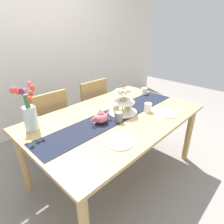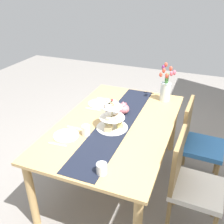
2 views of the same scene
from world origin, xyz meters
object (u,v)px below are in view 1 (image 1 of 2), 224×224
at_px(cream_jug, 144,91).
at_px(fork_right, 158,118).
at_px(tulip_vase, 29,113).
at_px(fork_left, 106,150).
at_px(dinner_plate_left, 119,142).
at_px(chair_left, 48,123).
at_px(mug_grey, 119,117).
at_px(tiered_cake_stand, 123,103).
at_px(teapot, 100,117).
at_px(mug_white_text, 148,108).
at_px(knife_right, 172,109).
at_px(dinner_plate_right, 165,113).
at_px(knife_left, 131,135).
at_px(dining_table, 116,123).
at_px(chair_right, 90,107).

xyz_separation_m(cream_jug, fork_right, (-0.48, -0.50, -0.04)).
height_order(tulip_vase, fork_left, tulip_vase).
relative_size(dinner_plate_left, fork_left, 1.53).
bearing_deg(chair_left, mug_grey, -72.12).
height_order(tiered_cake_stand, teapot, tiered_cake_stand).
height_order(cream_jug, mug_white_text, mug_white_text).
relative_size(tulip_vase, knife_right, 2.47).
distance_m(fork_right, mug_grey, 0.39).
height_order(fork_left, dinner_plate_right, dinner_plate_right).
distance_m(tulip_vase, fork_left, 0.74).
relative_size(tiered_cake_stand, mug_white_text, 3.20).
bearing_deg(dinner_plate_right, mug_white_text, 117.46).
height_order(tiered_cake_stand, fork_left, tiered_cake_stand).
bearing_deg(dinner_plate_left, knife_left, 0.00).
height_order(dinner_plate_left, knife_right, dinner_plate_left).
bearing_deg(mug_white_text, chair_left, 124.90).
xyz_separation_m(tulip_vase, mug_grey, (0.63, -0.45, -0.11)).
relative_size(chair_left, knife_right, 5.35).
height_order(knife_left, dinner_plate_right, dinner_plate_right).
bearing_deg(chair_left, dinner_plate_right, -56.11).
xyz_separation_m(tulip_vase, mug_white_text, (1.00, -0.52, -0.11)).
xyz_separation_m(dining_table, fork_left, (-0.47, -0.34, 0.09)).
xyz_separation_m(chair_right, dinner_plate_right, (0.09, -1.10, 0.24)).
relative_size(tiered_cake_stand, fork_left, 2.03).
height_order(chair_left, knife_right, chair_left).
bearing_deg(fork_right, mug_grey, 143.58).
height_order(tiered_cake_stand, fork_right, tiered_cake_stand).
distance_m(tulip_vase, mug_white_text, 1.13).
relative_size(teapot, dinner_plate_left, 1.04).
relative_size(dinner_plate_right, knife_right, 1.35).
height_order(chair_right, dinner_plate_right, chair_right).
bearing_deg(fork_right, knife_left, 180.00).
relative_size(dinner_plate_left, mug_white_text, 2.42).
relative_size(chair_right, mug_white_text, 9.58).
bearing_deg(tulip_vase, mug_grey, -35.63).
bearing_deg(dining_table, fork_right, -54.10).
xyz_separation_m(tiered_cake_stand, knife_right, (0.42, -0.34, -0.10)).
height_order(chair_right, fork_left, chair_right).
bearing_deg(teapot, fork_left, -127.73).
bearing_deg(fork_right, knife_right, 0.00).
bearing_deg(dinner_plate_right, tiered_cake_stand, 129.58).
distance_m(dinner_plate_left, fork_right, 0.56).
bearing_deg(tulip_vase, dinner_plate_left, -61.11).
xyz_separation_m(dinner_plate_left, knife_left, (0.14, 0.00, -0.00)).
bearing_deg(mug_white_text, dinner_plate_left, -165.68).
bearing_deg(cream_jug, chair_right, 125.20).
relative_size(dinner_plate_left, knife_right, 1.35).
relative_size(dinner_plate_left, fork_right, 1.53).
bearing_deg(tiered_cake_stand, mug_grey, -150.28).
height_order(chair_left, fork_right, chair_left).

